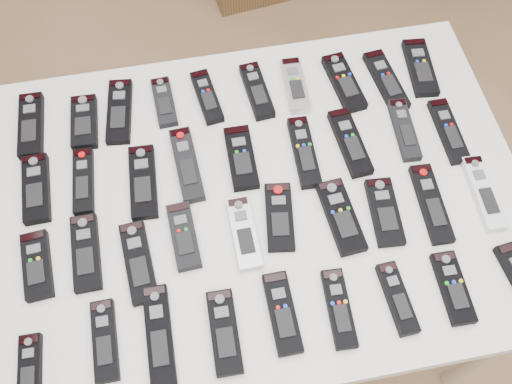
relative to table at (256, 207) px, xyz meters
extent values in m
plane|color=olive|center=(0.10, -0.13, -0.72)|extent=(4.00, 4.00, 0.00)
cube|color=white|center=(0.00, 0.00, 0.04)|extent=(1.25, 0.88, 0.04)
cylinder|color=beige|center=(0.56, -0.38, -0.35)|extent=(0.04, 0.04, 0.74)
cylinder|color=beige|center=(-0.56, 0.38, -0.35)|extent=(0.04, 0.04, 0.74)
cylinder|color=beige|center=(0.56, 0.38, -0.35)|extent=(0.04, 0.04, 0.74)
cube|color=black|center=(-0.51, 0.29, 0.07)|extent=(0.06, 0.18, 0.02)
cube|color=black|center=(-0.38, 0.27, 0.07)|extent=(0.07, 0.15, 0.02)
cube|color=black|center=(-0.29, 0.29, 0.07)|extent=(0.08, 0.19, 0.02)
cube|color=black|center=(-0.18, 0.30, 0.07)|extent=(0.05, 0.15, 0.02)
cube|color=black|center=(-0.07, 0.30, 0.07)|extent=(0.07, 0.16, 0.02)
cube|color=black|center=(0.06, 0.29, 0.07)|extent=(0.06, 0.17, 0.02)
cube|color=#B7B7BC|center=(0.16, 0.29, 0.07)|extent=(0.06, 0.17, 0.02)
cube|color=black|center=(0.28, 0.28, 0.07)|extent=(0.08, 0.18, 0.02)
cube|color=black|center=(0.39, 0.26, 0.07)|extent=(0.07, 0.19, 0.02)
cube|color=black|center=(0.49, 0.29, 0.07)|extent=(0.08, 0.19, 0.02)
cube|color=black|center=(-0.49, 0.11, 0.07)|extent=(0.06, 0.18, 0.02)
cube|color=black|center=(-0.39, 0.11, 0.07)|extent=(0.05, 0.17, 0.02)
cube|color=black|center=(-0.25, 0.08, 0.07)|extent=(0.07, 0.19, 0.02)
cube|color=black|center=(-0.15, 0.11, 0.07)|extent=(0.06, 0.20, 0.02)
cube|color=black|center=(-0.02, 0.10, 0.07)|extent=(0.06, 0.17, 0.02)
cube|color=black|center=(0.13, 0.09, 0.07)|extent=(0.05, 0.19, 0.02)
cube|color=black|center=(0.25, 0.10, 0.07)|extent=(0.07, 0.19, 0.02)
cube|color=black|center=(0.39, 0.11, 0.07)|extent=(0.05, 0.18, 0.02)
cube|color=black|center=(0.49, 0.08, 0.07)|extent=(0.05, 0.18, 0.02)
cube|color=black|center=(-0.49, -0.08, 0.07)|extent=(0.07, 0.16, 0.02)
cube|color=black|center=(-0.39, -0.07, 0.07)|extent=(0.06, 0.18, 0.02)
cube|color=black|center=(-0.28, -0.12, 0.07)|extent=(0.07, 0.19, 0.02)
cube|color=black|center=(-0.18, -0.07, 0.07)|extent=(0.06, 0.16, 0.02)
cube|color=#B7B7BC|center=(-0.04, -0.09, 0.07)|extent=(0.05, 0.17, 0.02)
cube|color=black|center=(0.04, -0.07, 0.07)|extent=(0.08, 0.17, 0.02)
cube|color=black|center=(0.18, -0.09, 0.07)|extent=(0.08, 0.19, 0.02)
cube|color=black|center=(0.28, -0.10, 0.07)|extent=(0.07, 0.17, 0.02)
cube|color=black|center=(0.39, -0.10, 0.07)|extent=(0.06, 0.20, 0.02)
cube|color=silver|center=(0.51, -0.09, 0.07)|extent=(0.05, 0.19, 0.02)
cube|color=black|center=(-0.51, -0.30, 0.07)|extent=(0.05, 0.14, 0.02)
cube|color=black|center=(-0.36, -0.27, 0.07)|extent=(0.05, 0.17, 0.02)
cube|color=black|center=(-0.25, -0.28, 0.07)|extent=(0.05, 0.21, 0.02)
cube|color=black|center=(-0.12, -0.30, 0.07)|extent=(0.06, 0.17, 0.02)
cube|color=black|center=(0.00, -0.28, 0.07)|extent=(0.05, 0.17, 0.02)
cube|color=black|center=(0.12, -0.30, 0.07)|extent=(0.05, 0.17, 0.02)
cube|color=black|center=(0.24, -0.30, 0.07)|extent=(0.05, 0.16, 0.02)
cube|color=black|center=(0.37, -0.30, 0.07)|extent=(0.06, 0.16, 0.02)
camera|label=1|loc=(-0.11, -0.60, 1.22)|focal=40.00mm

